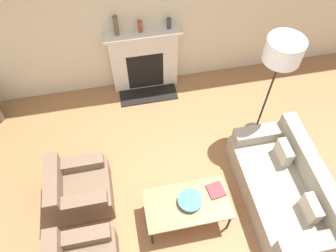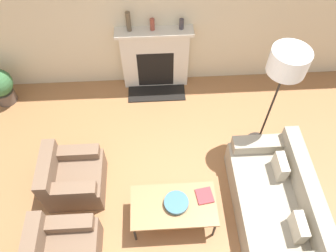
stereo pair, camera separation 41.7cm
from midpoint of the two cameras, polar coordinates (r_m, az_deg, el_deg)
name	(u,v)px [view 1 (the left image)]	position (r m, az deg, el deg)	size (l,w,h in m)	color
ground_plane	(169,216)	(4.75, -2.41, -15.63)	(18.00, 18.00, 0.00)	#99663D
wall_back	(134,13)	(5.35, -8.29, 18.86)	(18.00, 0.06, 2.90)	beige
fireplace	(144,61)	(5.77, -6.25, 11.08)	(1.26, 0.59, 1.19)	beige
couch	(284,189)	(4.80, 17.27, -10.62)	(0.95, 1.85, 0.78)	#9E937F
armchair_far	(79,190)	(4.81, -17.66, -10.68)	(0.79, 0.76, 0.73)	brown
coffee_table	(187,204)	(4.37, 0.57, -13.66)	(1.11, 0.61, 0.45)	olive
bowl	(190,201)	(4.31, 1.00, -13.05)	(0.32, 0.32, 0.07)	#38667A
book	(216,190)	(4.42, 5.64, -11.25)	(0.24, 0.25, 0.02)	#9E2D33
floor_lamp	(282,57)	(4.39, 16.58, 11.31)	(0.48, 0.48, 1.91)	black
mantel_vase_left	(116,26)	(5.30, -11.38, 16.68)	(0.08, 0.08, 0.33)	brown
mantel_vase_center_left	(140,26)	(5.34, -7.21, 16.76)	(0.07, 0.07, 0.19)	brown
mantel_vase_center_right	(169,23)	(5.38, -2.15, 17.34)	(0.08, 0.08, 0.17)	#3D383D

